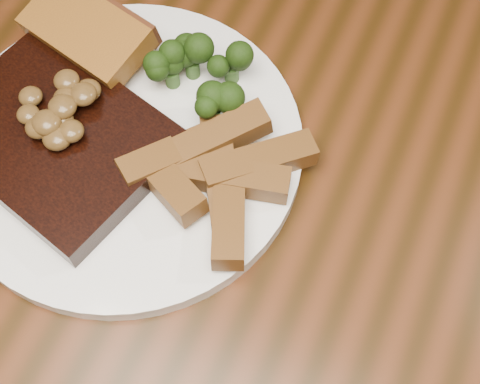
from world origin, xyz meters
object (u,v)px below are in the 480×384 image
at_px(garlic_bread, 91,47).
at_px(potato_wedges, 205,168).
at_px(plate, 126,147).
at_px(dining_table, 228,256).
at_px(steak, 56,139).

xyz_separation_m(garlic_bread, potato_wedges, (0.14, -0.07, 0.00)).
height_order(plate, potato_wedges, potato_wedges).
height_order(garlic_bread, potato_wedges, same).
height_order(dining_table, garlic_bread, garlic_bread).
xyz_separation_m(dining_table, garlic_bread, (-0.17, 0.09, 0.12)).
relative_size(steak, potato_wedges, 1.46).
bearing_deg(plate, steak, -152.69).
height_order(plate, steak, steak).
distance_m(steak, potato_wedges, 0.12).
distance_m(plate, steak, 0.06).
xyz_separation_m(steak, garlic_bread, (-0.02, 0.10, -0.00)).
relative_size(plate, garlic_bread, 2.75).
relative_size(dining_table, potato_wedges, 13.17).
xyz_separation_m(plate, garlic_bread, (-0.07, 0.07, 0.02)).
bearing_deg(potato_wedges, dining_table, -37.06).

